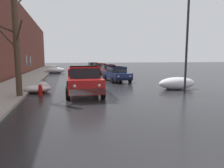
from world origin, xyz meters
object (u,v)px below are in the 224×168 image
at_px(pickup_truck_red_approaching_near_lane, 84,80).
at_px(sedan_darkblue_parked_kerbside_close, 117,74).
at_px(sedan_red_parked_far_down_block, 100,68).
at_px(street_lamp_post, 187,39).
at_px(sedan_maroon_parked_kerbside_mid, 109,70).
at_px(sedan_green_queued_behind_truck, 93,66).
at_px(fire_hydrant, 40,90).
at_px(bare_tree_second_along_sidewalk, 15,41).

bearing_deg(pickup_truck_red_approaching_near_lane, sedan_darkblue_parked_kerbside_close, 59.66).
height_order(sedan_red_parked_far_down_block, street_lamp_post, street_lamp_post).
relative_size(sedan_maroon_parked_kerbside_mid, sedan_green_queued_behind_truck, 0.92).
relative_size(fire_hydrant, street_lamp_post, 0.12).
distance_m(bare_tree_second_along_sidewalk, sedan_maroon_parked_kerbside_mid, 15.48).
bearing_deg(sedan_green_queued_behind_truck, sedan_red_parked_far_down_block, -89.20).
height_order(sedan_maroon_parked_kerbside_mid, sedan_red_parked_far_down_block, same).
bearing_deg(sedan_maroon_parked_kerbside_mid, bare_tree_second_along_sidewalk, -121.50).
xyz_separation_m(sedan_darkblue_parked_kerbside_close, sedan_green_queued_behind_truck, (0.42, 19.48, 0.00)).
relative_size(bare_tree_second_along_sidewalk, sedan_green_queued_behind_truck, 1.33).
bearing_deg(sedan_red_parked_far_down_block, sedan_maroon_parked_kerbside_mid, -89.53).
relative_size(pickup_truck_red_approaching_near_lane, sedan_green_queued_behind_truck, 1.10).
xyz_separation_m(sedan_red_parked_far_down_block, street_lamp_post, (2.07, -20.05, 2.69)).
relative_size(sedan_red_parked_far_down_block, fire_hydrant, 5.96).
bearing_deg(sedan_green_queued_behind_truck, fire_hydrant, -104.52).
bearing_deg(sedan_maroon_parked_kerbside_mid, sedan_green_queued_behind_truck, 90.64).
bearing_deg(fire_hydrant, pickup_truck_red_approaching_near_lane, 1.14).
xyz_separation_m(bare_tree_second_along_sidewalk, fire_hydrant, (1.12, 0.31, -2.81)).
bearing_deg(fire_hydrant, bare_tree_second_along_sidewalk, -164.61).
xyz_separation_m(sedan_green_queued_behind_truck, fire_hydrant, (-6.72, -25.94, -0.40)).
relative_size(sedan_green_queued_behind_truck, fire_hydrant, 6.36).
bearing_deg(fire_hydrant, sedan_green_queued_behind_truck, 75.48).
bearing_deg(fire_hydrant, sedan_red_parked_far_down_block, 70.38).
bearing_deg(fire_hydrant, sedan_darkblue_parked_kerbside_close, 45.71).
height_order(sedan_darkblue_parked_kerbside_close, sedan_green_queued_behind_truck, same).
xyz_separation_m(pickup_truck_red_approaching_near_lane, sedan_green_queued_behind_truck, (4.17, 25.88, -0.13)).
bearing_deg(bare_tree_second_along_sidewalk, fire_hydrant, 15.39).
bearing_deg(sedan_red_parked_far_down_block, pickup_truck_red_approaching_near_lane, -102.61).
relative_size(pickup_truck_red_approaching_near_lane, street_lamp_post, 0.80).
distance_m(sedan_darkblue_parked_kerbside_close, sedan_red_parked_far_down_block, 12.67).
height_order(sedan_darkblue_parked_kerbside_close, street_lamp_post, street_lamp_post).
distance_m(pickup_truck_red_approaching_near_lane, sedan_red_parked_far_down_block, 19.53).
xyz_separation_m(sedan_maroon_parked_kerbside_mid, sedan_green_queued_behind_truck, (-0.15, 13.21, 0.00)).
bearing_deg(street_lamp_post, bare_tree_second_along_sidewalk, 176.37).
bearing_deg(sedan_red_parked_far_down_block, bare_tree_second_along_sidewalk, -112.22).
height_order(pickup_truck_red_approaching_near_lane, sedan_darkblue_parked_kerbside_close, pickup_truck_red_approaching_near_lane).
bearing_deg(pickup_truck_red_approaching_near_lane, sedan_red_parked_far_down_block, 77.39).
distance_m(sedan_green_queued_behind_truck, fire_hydrant, 26.79).
distance_m(sedan_darkblue_parked_kerbside_close, fire_hydrant, 9.02).
bearing_deg(bare_tree_second_along_sidewalk, sedan_darkblue_parked_kerbside_close, 42.36).
relative_size(sedan_darkblue_parked_kerbside_close, sedan_red_parked_far_down_block, 1.01).
relative_size(bare_tree_second_along_sidewalk, sedan_red_parked_far_down_block, 1.42).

